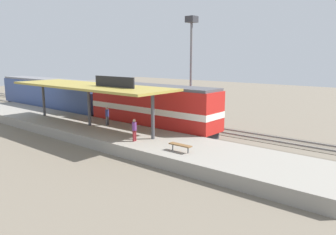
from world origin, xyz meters
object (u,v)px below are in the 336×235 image
at_px(locomotive, 152,107).
at_px(passenger_carriage_single, 51,95).
at_px(person_waiting, 134,129).
at_px(person_walking, 107,115).
at_px(light_mast, 191,46).
at_px(platform_bench, 180,145).

height_order(locomotive, passenger_carriage_single, locomotive).
height_order(locomotive, person_waiting, locomotive).
bearing_deg(passenger_carriage_single, person_walking, -102.60).
bearing_deg(person_walking, locomotive, -35.59).
relative_size(locomotive, person_waiting, 8.44).
bearing_deg(person_waiting, passenger_carriage_single, 74.48).
bearing_deg(light_mast, passenger_carriage_single, 114.62).
xyz_separation_m(locomotive, person_waiting, (-6.04, -3.75, -0.56)).
xyz_separation_m(platform_bench, light_mast, (13.80, 9.10, 7.05)).
bearing_deg(locomotive, platform_bench, -126.47).
bearing_deg(passenger_carriage_single, person_waiting, -105.52).
distance_m(passenger_carriage_single, person_walking, 15.91).
height_order(light_mast, person_waiting, light_mast).
relative_size(platform_bench, passenger_carriage_single, 0.08).
bearing_deg(locomotive, person_waiting, -148.17).
distance_m(locomotive, person_walking, 4.30).
bearing_deg(platform_bench, locomotive, 53.53).
xyz_separation_m(platform_bench, person_walking, (2.53, 10.60, 0.51)).
xyz_separation_m(locomotive, person_walking, (-3.47, 2.48, -0.56)).
bearing_deg(platform_bench, light_mast, 33.40).
height_order(light_mast, person_walking, light_mast).
bearing_deg(light_mast, platform_bench, -146.60).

